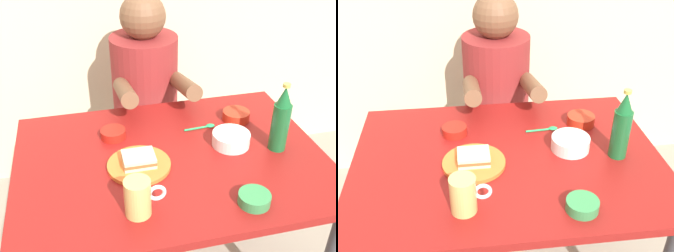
% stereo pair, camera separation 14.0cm
% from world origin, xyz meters
% --- Properties ---
extents(dining_table, '(1.10, 0.80, 0.74)m').
position_xyz_m(dining_table, '(0.00, 0.00, 0.65)').
color(dining_table, maroon).
rests_on(dining_table, ground).
extents(stool, '(0.34, 0.34, 0.45)m').
position_xyz_m(stool, '(0.02, 0.63, 0.35)').
color(stool, '#4C4C51').
rests_on(stool, ground).
extents(person_seated, '(0.33, 0.56, 0.72)m').
position_xyz_m(person_seated, '(0.02, 0.62, 0.77)').
color(person_seated, maroon).
rests_on(person_seated, stool).
extents(plate_orange, '(0.22, 0.22, 0.01)m').
position_xyz_m(plate_orange, '(-0.12, -0.03, 0.75)').
color(plate_orange, orange).
rests_on(plate_orange, dining_table).
extents(sandwich, '(0.11, 0.09, 0.04)m').
position_xyz_m(sandwich, '(-0.12, -0.03, 0.77)').
color(sandwich, beige).
rests_on(sandwich, plate_orange).
extents(beer_mug, '(0.13, 0.08, 0.12)m').
position_xyz_m(beer_mug, '(-0.16, -0.25, 0.80)').
color(beer_mug, '#D1BC66').
rests_on(beer_mug, dining_table).
extents(beer_bottle, '(0.06, 0.06, 0.26)m').
position_xyz_m(beer_bottle, '(0.39, -0.04, 0.86)').
color(beer_bottle, '#19602D').
rests_on(beer_bottle, dining_table).
extents(sauce_bowl_chili, '(0.11, 0.11, 0.04)m').
position_xyz_m(sauce_bowl_chili, '(0.32, 0.19, 0.76)').
color(sauce_bowl_chili, red).
rests_on(sauce_bowl_chili, dining_table).
extents(dip_bowl_green, '(0.10, 0.10, 0.03)m').
position_xyz_m(dip_bowl_green, '(0.19, -0.29, 0.76)').
color(dip_bowl_green, '#388C4C').
rests_on(dip_bowl_green, dining_table).
extents(rice_bowl_white, '(0.14, 0.14, 0.05)m').
position_xyz_m(rice_bowl_white, '(0.23, 0.02, 0.77)').
color(rice_bowl_white, silver).
rests_on(rice_bowl_white, dining_table).
extents(sambal_bowl_red, '(0.10, 0.10, 0.03)m').
position_xyz_m(sambal_bowl_red, '(-0.19, 0.18, 0.76)').
color(sambal_bowl_red, '#B21E14').
rests_on(sambal_bowl_red, dining_table).
extents(spoon, '(0.13, 0.02, 0.01)m').
position_xyz_m(spoon, '(0.18, 0.16, 0.75)').
color(spoon, '#26A559').
rests_on(spoon, dining_table).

